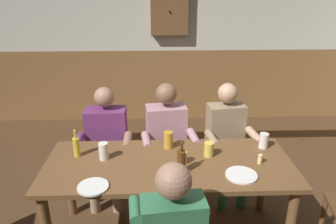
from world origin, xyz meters
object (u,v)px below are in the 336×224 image
at_px(plate_1, 241,175).
at_px(pint_glass_4, 168,140).
at_px(pint_glass_3, 104,151).
at_px(bottle_1, 181,161).
at_px(dining_table, 169,173).
at_px(pint_glass_1, 183,158).
at_px(person_0, 106,140).
at_px(table_candle, 260,159).
at_px(person_1, 167,137).
at_px(bottle_0, 77,146).
at_px(pint_glass_2, 209,149).
at_px(pint_glass_0, 264,141).
at_px(person_2, 227,137).
at_px(plate_0, 93,187).
at_px(wall_dart_cabinet, 169,11).

bearing_deg(plate_1, pint_glass_4, 139.37).
distance_m(pint_glass_3, pint_glass_4, 0.58).
relative_size(plate_1, bottle_1, 0.92).
distance_m(dining_table, bottle_1, 0.27).
bearing_deg(pint_glass_1, person_0, 138.58).
xyz_separation_m(person_0, plate_1, (1.18, -0.86, 0.11)).
height_order(pint_glass_1, pint_glass_3, pint_glass_3).
relative_size(table_candle, plate_1, 0.32).
relative_size(person_1, bottle_0, 5.03).
height_order(plate_1, bottle_0, bottle_0).
bearing_deg(person_1, pint_glass_2, 114.93).
xyz_separation_m(person_0, bottle_0, (-0.17, -0.50, 0.20)).
relative_size(pint_glass_0, pint_glass_1, 1.34).
xyz_separation_m(dining_table, person_2, (0.63, 0.64, 0.00)).
xyz_separation_m(dining_table, bottle_1, (0.09, -0.15, 0.21)).
distance_m(dining_table, pint_glass_4, 0.32).
relative_size(person_1, table_candle, 15.54).
bearing_deg(plate_0, table_candle, 12.49).
xyz_separation_m(person_0, person_2, (1.25, -0.00, 0.01)).
distance_m(table_candle, pint_glass_4, 0.81).
bearing_deg(pint_glass_2, wall_dart_cabinet, 95.42).
relative_size(plate_1, pint_glass_1, 2.38).
relative_size(pint_glass_4, wall_dart_cabinet, 0.22).
relative_size(dining_table, person_1, 1.67).
distance_m(bottle_1, pint_glass_3, 0.68).
bearing_deg(plate_1, person_2, 85.02).
xyz_separation_m(person_1, bottle_1, (0.08, -0.80, 0.19)).
xyz_separation_m(person_1, pint_glass_3, (-0.56, -0.56, 0.16)).
relative_size(person_1, bottle_1, 4.59).
bearing_deg(person_0, pint_glass_4, 148.54).
xyz_separation_m(person_2, pint_glass_4, (-0.63, -0.38, 0.18)).
relative_size(pint_glass_0, pint_glass_4, 0.89).
xyz_separation_m(person_0, wall_dart_cabinet, (0.73, 2.00, 1.11)).
height_order(person_0, pint_glass_2, person_0).
bearing_deg(bottle_1, pint_glass_1, 78.89).
height_order(table_candle, pint_glass_3, pint_glass_3).
relative_size(dining_table, pint_glass_4, 13.21).
xyz_separation_m(person_0, table_candle, (1.38, -0.68, 0.15)).
relative_size(dining_table, wall_dart_cabinet, 2.96).
height_order(person_1, bottle_0, person_1).
relative_size(plate_0, pint_glass_3, 1.54).
distance_m(plate_1, pint_glass_0, 0.55).
relative_size(person_1, pint_glass_2, 9.76).
distance_m(person_2, pint_glass_1, 0.84).
xyz_separation_m(plate_0, pint_glass_1, (0.69, 0.32, 0.04)).
distance_m(plate_1, pint_glass_4, 0.73).
bearing_deg(wall_dart_cabinet, bottle_1, -90.33).
xyz_separation_m(person_1, person_2, (0.62, -0.01, -0.01)).
distance_m(pint_glass_1, pint_glass_2, 0.26).
height_order(person_1, table_candle, person_1).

